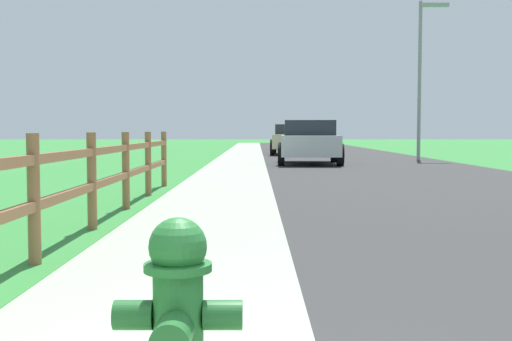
{
  "coord_description": "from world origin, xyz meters",
  "views": [
    {
      "loc": [
        -0.33,
        -1.81,
        1.17
      ],
      "look_at": [
        -0.34,
        7.31,
        0.61
      ],
      "focal_mm": 45.99,
      "sensor_mm": 36.0,
      "label": 1
    }
  ],
  "objects_px": {
    "fire_hydrant": "(179,308)",
    "parked_car_beige": "(293,139)",
    "street_lamp": "(423,66)",
    "parked_suv_silver": "(310,141)",
    "parked_car_red": "(294,137)"
  },
  "relations": [
    {
      "from": "street_lamp",
      "to": "parked_car_red",
      "type": "bearing_deg",
      "value": 106.74
    },
    {
      "from": "fire_hydrant",
      "to": "parked_car_beige",
      "type": "relative_size",
      "value": 0.18
    },
    {
      "from": "fire_hydrant",
      "to": "parked_suv_silver",
      "type": "distance_m",
      "value": 20.33
    },
    {
      "from": "street_lamp",
      "to": "parked_suv_silver",
      "type": "bearing_deg",
      "value": -146.96
    },
    {
      "from": "parked_car_beige",
      "to": "parked_suv_silver",
      "type": "bearing_deg",
      "value": -89.46
    },
    {
      "from": "fire_hydrant",
      "to": "parked_car_red",
      "type": "distance_m",
      "value": 37.59
    },
    {
      "from": "parked_car_beige",
      "to": "street_lamp",
      "type": "xyz_separation_m",
      "value": [
        4.8,
        -5.9,
        2.96
      ]
    },
    {
      "from": "parked_car_red",
      "to": "fire_hydrant",
      "type": "bearing_deg",
      "value": -94.02
    },
    {
      "from": "parked_suv_silver",
      "to": "parked_car_beige",
      "type": "xyz_separation_m",
      "value": [
        -0.08,
        8.96,
        -0.03
      ]
    },
    {
      "from": "fire_hydrant",
      "to": "street_lamp",
      "type": "distance_m",
      "value": 24.5
    },
    {
      "from": "parked_car_red",
      "to": "street_lamp",
      "type": "distance_m",
      "value": 15.14
    },
    {
      "from": "fire_hydrant",
      "to": "street_lamp",
      "type": "bearing_deg",
      "value": 73.45
    },
    {
      "from": "parked_car_beige",
      "to": "parked_car_red",
      "type": "bearing_deg",
      "value": 86.44
    },
    {
      "from": "fire_hydrant",
      "to": "parked_suv_silver",
      "type": "relative_size",
      "value": 0.18
    },
    {
      "from": "parked_car_beige",
      "to": "parked_car_red",
      "type": "height_order",
      "value": "parked_car_red"
    }
  ]
}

